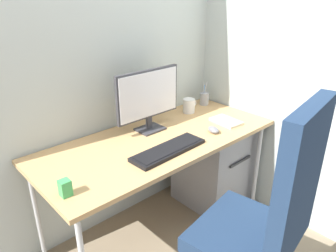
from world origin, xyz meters
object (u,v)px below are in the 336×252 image
object	(u,v)px
monitor	(148,97)
keyboard	(168,150)
filing_cabinet	(214,164)
mouse	(213,130)
notebook	(226,121)
coffee_mug	(189,106)
office_chair	(268,215)
desk_clamp_accessory	(65,188)
pen_holder	(204,98)

from	to	relation	value
monitor	keyboard	distance (m)	0.40
filing_cabinet	mouse	world-z (taller)	mouse
mouse	notebook	size ratio (longest dim) A/B	0.46
keyboard	notebook	bearing A→B (deg)	4.20
keyboard	mouse	bearing A→B (deg)	-0.29
filing_cabinet	monitor	world-z (taller)	monitor
filing_cabinet	coffee_mug	size ratio (longest dim) A/B	5.10
notebook	office_chair	bearing A→B (deg)	-123.20
monitor	mouse	world-z (taller)	monitor
office_chair	keyboard	distance (m)	0.64
desk_clamp_accessory	mouse	bearing A→B (deg)	-0.49
pen_holder	office_chair	bearing A→B (deg)	-124.02
keyboard	notebook	distance (m)	0.58
coffee_mug	desk_clamp_accessory	size ratio (longest dim) A/B	1.56
filing_cabinet	mouse	bearing A→B (deg)	-144.85
filing_cabinet	desk_clamp_accessory	xyz separation A→B (m)	(-1.26, -0.16, 0.45)
filing_cabinet	keyboard	size ratio (longest dim) A/B	1.31
filing_cabinet	coffee_mug	world-z (taller)	coffee_mug
coffee_mug	notebook	bearing A→B (deg)	-81.27
mouse	coffee_mug	xyz separation A→B (m)	(0.14, 0.36, 0.03)
monitor	pen_holder	bearing A→B (deg)	7.08
office_chair	mouse	distance (m)	0.71
office_chair	keyboard	world-z (taller)	office_chair
pen_holder	coffee_mug	world-z (taller)	pen_holder
notebook	keyboard	bearing A→B (deg)	-170.97
filing_cabinet	pen_holder	xyz separation A→B (m)	(0.12, 0.23, 0.46)
keyboard	coffee_mug	xyz separation A→B (m)	(0.53, 0.36, 0.04)
pen_holder	desk_clamp_accessory	distance (m)	1.43
mouse	coffee_mug	size ratio (longest dim) A/B	0.78
pen_holder	desk_clamp_accessory	world-z (taller)	pen_holder
mouse	pen_holder	xyz separation A→B (m)	(0.35, 0.40, 0.03)
keyboard	desk_clamp_accessory	distance (m)	0.63
mouse	notebook	distance (m)	0.19
filing_cabinet	keyboard	bearing A→B (deg)	-165.30
pen_holder	desk_clamp_accessory	bearing A→B (deg)	-164.28
keyboard	desk_clamp_accessory	world-z (taller)	desk_clamp_accessory
pen_holder	coffee_mug	distance (m)	0.22
office_chair	monitor	xyz separation A→B (m)	(0.05, 0.94, 0.34)
office_chair	filing_cabinet	size ratio (longest dim) A/B	1.89
monitor	notebook	size ratio (longest dim) A/B	2.32
notebook	desk_clamp_accessory	distance (m)	1.21
desk_clamp_accessory	keyboard	bearing A→B (deg)	-0.62
monitor	coffee_mug	xyz separation A→B (m)	(0.42, 0.04, -0.17)
office_chair	filing_cabinet	distance (m)	1.01
notebook	monitor	bearing A→B (deg)	154.51
filing_cabinet	monitor	xyz separation A→B (m)	(-0.51, 0.15, 0.63)
office_chair	coffee_mug	world-z (taller)	office_chair
keyboard	mouse	distance (m)	0.39
keyboard	pen_holder	xyz separation A→B (m)	(0.75, 0.39, 0.04)
keyboard	filing_cabinet	bearing A→B (deg)	14.70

